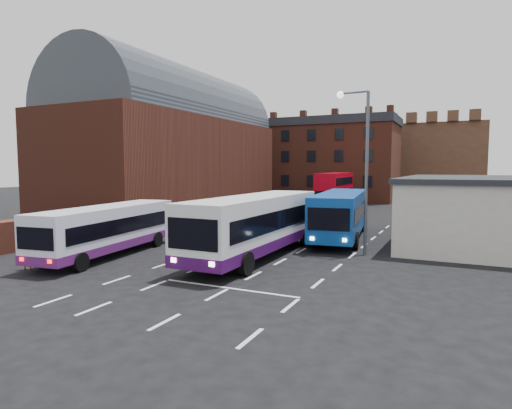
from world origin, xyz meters
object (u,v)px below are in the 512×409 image
at_px(bus_white_outbound, 108,227).
at_px(street_lamp, 361,156).
at_px(pedestrian_red, 27,255).
at_px(pedestrian_beige, 58,246).
at_px(bus_white_inbound, 255,221).
at_px(bus_red_double, 335,189).
at_px(bus_blue, 341,212).

relative_size(bus_white_outbound, street_lamp, 1.13).
xyz_separation_m(pedestrian_red, pedestrian_beige, (-0.58, 2.19, -0.02)).
height_order(bus_white_inbound, bus_red_double, bus_red_double).
bearing_deg(street_lamp, bus_blue, 115.35).
relative_size(bus_white_outbound, bus_red_double, 0.96).
bearing_deg(bus_white_inbound, pedestrian_red, 40.52).
distance_m(pedestrian_red, pedestrian_beige, 2.27).
bearing_deg(pedestrian_beige, bus_red_double, -105.82).
xyz_separation_m(bus_white_outbound, bus_red_double, (3.80, 33.24, 0.64)).
relative_size(bus_blue, pedestrian_red, 8.11).
xyz_separation_m(bus_blue, bus_red_double, (-6.38, 22.19, 0.38)).
xyz_separation_m(bus_blue, pedestrian_beige, (-11.80, -13.02, -1.16)).
bearing_deg(bus_red_double, bus_blue, 104.02).
xyz_separation_m(bus_white_inbound, pedestrian_red, (-8.53, -7.33, -1.23)).
xyz_separation_m(street_lamp, pedestrian_red, (-13.51, -10.40, -4.76)).
relative_size(bus_white_inbound, pedestrian_beige, 8.61).
height_order(bus_white_inbound, pedestrian_beige, bus_white_inbound).
bearing_deg(bus_white_outbound, bus_blue, 39.86).
height_order(bus_blue, bus_red_double, bus_red_double).
bearing_deg(bus_red_double, bus_white_outbound, 81.45).
xyz_separation_m(bus_white_inbound, bus_red_double, (-3.69, 30.08, 0.29)).
distance_m(bus_red_double, street_lamp, 28.55).
xyz_separation_m(bus_white_outbound, street_lamp, (12.47, 6.23, 3.87)).
relative_size(bus_white_inbound, bus_blue, 1.03).
relative_size(bus_red_double, pedestrian_beige, 7.55).
distance_m(bus_white_outbound, bus_blue, 15.03).
height_order(bus_white_outbound, bus_blue, bus_blue).
height_order(bus_white_inbound, pedestrian_red, bus_white_inbound).
bearing_deg(pedestrian_red, street_lamp, -178.38).
bearing_deg(pedestrian_beige, bus_blue, -139.25).
height_order(bus_white_outbound, pedestrian_beige, bus_white_outbound).
relative_size(bus_white_outbound, bus_white_inbound, 0.84).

